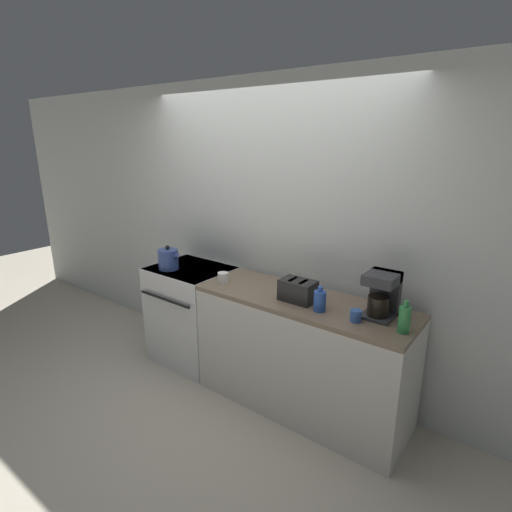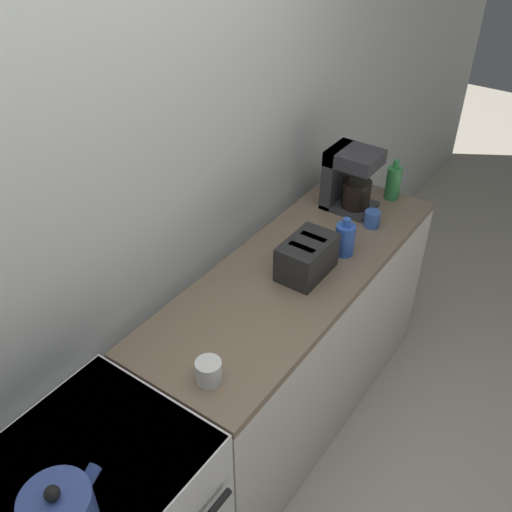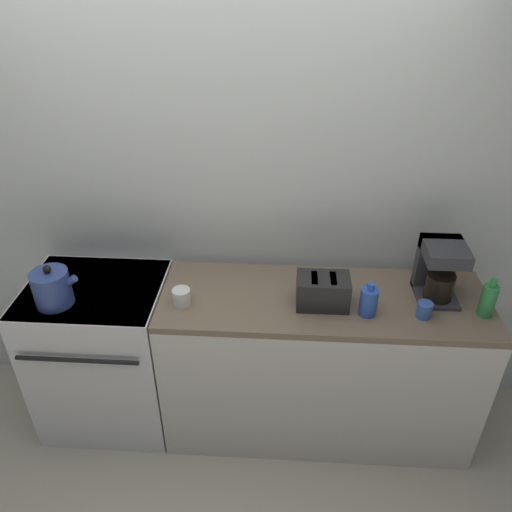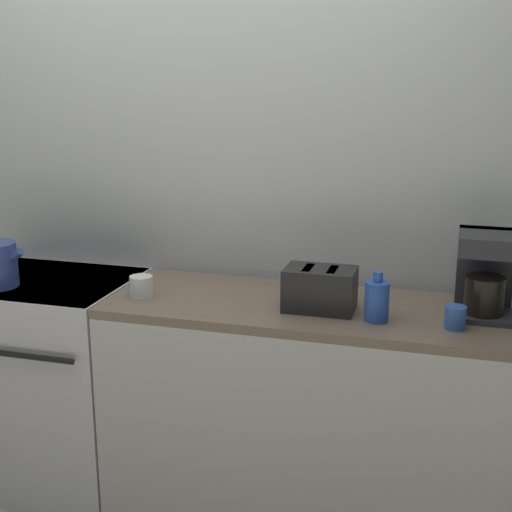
# 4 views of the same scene
# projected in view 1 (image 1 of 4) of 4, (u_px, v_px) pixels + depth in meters

# --- Properties ---
(ground_plane) EXTENTS (12.00, 12.00, 0.00)m
(ground_plane) POSITION_uv_depth(u_px,v_px,m) (221.00, 395.00, 3.39)
(ground_plane) COLOR beige
(wall_back) EXTENTS (8.00, 0.05, 2.60)m
(wall_back) POSITION_uv_depth(u_px,v_px,m) (267.00, 232.00, 3.52)
(wall_back) COLOR silver
(wall_back) RESTS_ON ground_plane
(stove) EXTENTS (0.73, 0.64, 0.94)m
(stove) POSITION_uv_depth(u_px,v_px,m) (192.00, 313.00, 3.84)
(stove) COLOR silver
(stove) RESTS_ON ground_plane
(counter_block) EXTENTS (1.69, 0.58, 0.94)m
(counter_block) POSITION_uv_depth(u_px,v_px,m) (301.00, 354.00, 3.14)
(counter_block) COLOR silver
(counter_block) RESTS_ON ground_plane
(kettle) EXTENTS (0.23, 0.18, 0.23)m
(kettle) POSITION_uv_depth(u_px,v_px,m) (168.00, 259.00, 3.66)
(kettle) COLOR #33478C
(kettle) RESTS_ON stove
(toaster) EXTENTS (0.26, 0.17, 0.16)m
(toaster) POSITION_uv_depth(u_px,v_px,m) (298.00, 290.00, 2.95)
(toaster) COLOR black
(toaster) RESTS_ON counter_block
(coffee_maker) EXTENTS (0.20, 0.24, 0.31)m
(coffee_maker) POSITION_uv_depth(u_px,v_px,m) (382.00, 293.00, 2.68)
(coffee_maker) COLOR #333338
(coffee_maker) RESTS_ON counter_block
(bottle_green) EXTENTS (0.07, 0.07, 0.21)m
(bottle_green) POSITION_uv_depth(u_px,v_px,m) (404.00, 319.00, 2.47)
(bottle_green) COLOR #338C47
(bottle_green) RESTS_ON counter_block
(bottle_blue) EXTENTS (0.09, 0.09, 0.18)m
(bottle_blue) POSITION_uv_depth(u_px,v_px,m) (320.00, 301.00, 2.78)
(bottle_blue) COLOR #2D56B7
(bottle_blue) RESTS_ON counter_block
(cup_white) EXTENTS (0.09, 0.09, 0.08)m
(cup_white) POSITION_uv_depth(u_px,v_px,m) (223.00, 277.00, 3.33)
(cup_white) COLOR white
(cup_white) RESTS_ON counter_block
(cup_blue) EXTENTS (0.07, 0.07, 0.08)m
(cup_blue) POSITION_uv_depth(u_px,v_px,m) (356.00, 316.00, 2.63)
(cup_blue) COLOR #3860B2
(cup_blue) RESTS_ON counter_block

